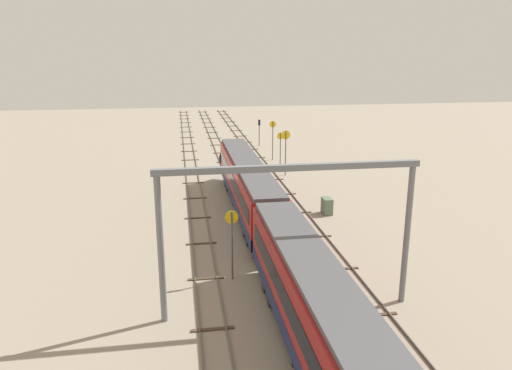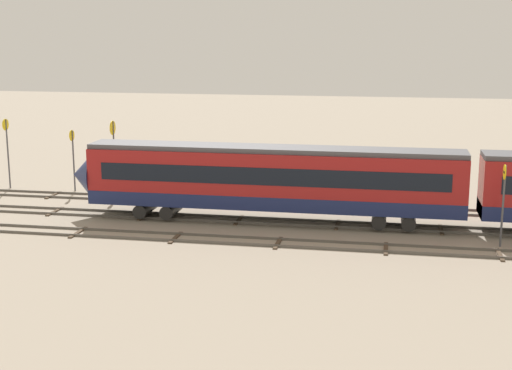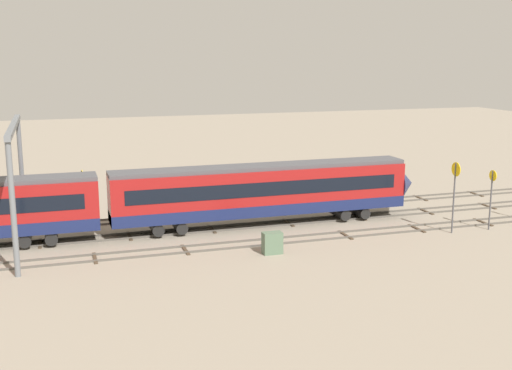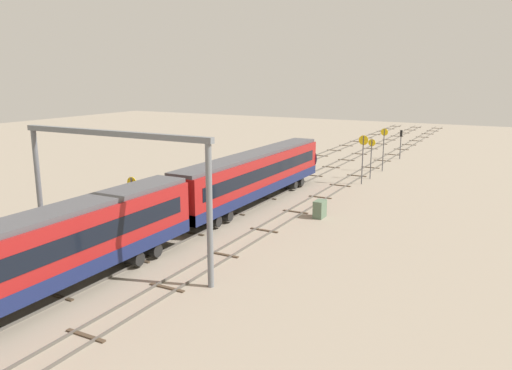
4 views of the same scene
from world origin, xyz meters
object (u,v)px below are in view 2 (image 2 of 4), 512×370
speed_sign_far_trackside (7,144)px  speed_sign_distant_end (503,194)px  speed_sign_near_foreground (73,152)px  speed_sign_mid_trackside (114,145)px  relay_cabinet (311,189)px

speed_sign_far_trackside → speed_sign_distant_end: 37.10m
speed_sign_near_foreground → speed_sign_distant_end: 31.82m
speed_sign_near_foreground → speed_sign_far_trackside: bearing=-0.7°
speed_sign_far_trackside → speed_sign_near_foreground: bearing=179.3°
speed_sign_mid_trackside → speed_sign_far_trackside: bearing=-0.8°
speed_sign_mid_trackside → speed_sign_distant_end: speed_sign_mid_trackside is taller
speed_sign_near_foreground → relay_cabinet: speed_sign_near_foreground is taller
speed_sign_near_foreground → speed_sign_mid_trackside: (-3.34, 0.06, 0.67)m
speed_sign_mid_trackside → speed_sign_far_trackside: speed_sign_mid_trackside is taller
speed_sign_mid_trackside → relay_cabinet: size_ratio=3.65×
speed_sign_far_trackside → relay_cabinet: 23.94m
speed_sign_distant_end → speed_sign_mid_trackside: bearing=-19.5°
speed_sign_mid_trackside → relay_cabinet: speed_sign_mid_trackside is taller
speed_sign_far_trackside → speed_sign_distant_end: (-35.81, 9.67, -0.44)m
speed_sign_mid_trackside → speed_sign_far_trackside: size_ratio=1.01×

